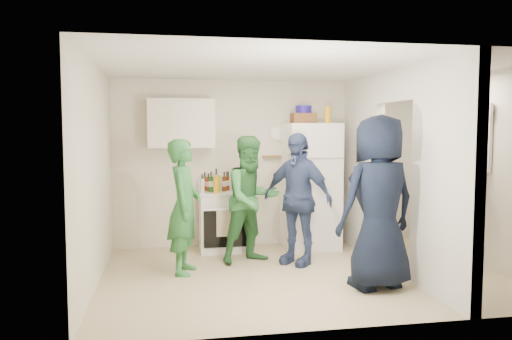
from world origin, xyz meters
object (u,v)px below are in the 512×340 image
at_px(stove, 224,221).
at_px(person_denim, 297,199).
at_px(fridge, 310,186).
at_px(person_green_center, 252,199).
at_px(person_nook, 448,188).
at_px(wicker_basket, 304,118).
at_px(yellow_cup_stack_top, 328,115).
at_px(person_green_left, 184,206).
at_px(blue_bowl, 304,110).
at_px(person_navy, 379,202).

height_order(stove, person_denim, person_denim).
xyz_separation_m(fridge, person_green_center, (-1.00, -0.66, -0.09)).
bearing_deg(person_nook, wicker_basket, -125.07).
relative_size(yellow_cup_stack_top, person_green_left, 0.15).
bearing_deg(person_denim, stove, -179.39).
height_order(stove, person_green_center, person_green_center).
bearing_deg(stove, fridge, -1.33).
bearing_deg(yellow_cup_stack_top, wicker_basket, 154.89).
relative_size(stove, yellow_cup_stack_top, 3.48).
relative_size(yellow_cup_stack_top, person_nook, 0.13).
bearing_deg(wicker_basket, person_denim, -110.17).
relative_size(wicker_basket, person_denim, 0.20).
xyz_separation_m(blue_bowl, person_denim, (-0.33, -0.91, -1.20)).
bearing_deg(fridge, person_green_left, -151.46).
bearing_deg(yellow_cup_stack_top, blue_bowl, 154.89).
relative_size(blue_bowl, yellow_cup_stack_top, 0.96).
height_order(person_green_center, person_navy, person_navy).
distance_m(fridge, person_nook, 1.92).
bearing_deg(fridge, blue_bowl, 153.43).
distance_m(person_green_center, person_navy, 1.80).
distance_m(blue_bowl, person_denim, 1.54).
bearing_deg(person_green_left, person_navy, -102.61).
xyz_separation_m(wicker_basket, blue_bowl, (0.00, 0.00, 0.13)).
xyz_separation_m(stove, person_nook, (2.91, -1.06, 0.54)).
distance_m(wicker_basket, person_green_center, 1.58).
bearing_deg(person_nook, person_navy, -58.45).
xyz_separation_m(person_green_left, person_denim, (1.47, 0.18, 0.04)).
height_order(person_green_center, person_denim, person_denim).
bearing_deg(person_green_left, wicker_basket, -46.66).
bearing_deg(blue_bowl, fridge, -26.57).
height_order(wicker_basket, person_navy, wicker_basket).
xyz_separation_m(blue_bowl, person_nook, (1.71, -1.08, -1.08)).
bearing_deg(person_green_left, person_denim, -70.85).
height_order(person_green_left, person_denim, person_denim).
distance_m(yellow_cup_stack_top, person_green_left, 2.59).
distance_m(person_green_left, person_nook, 3.51).
bearing_deg(person_green_left, fridge, -49.17).
distance_m(blue_bowl, person_green_center, 1.67).
xyz_separation_m(fridge, person_green_left, (-1.90, -1.03, -0.10)).
bearing_deg(person_nook, person_green_left, -92.76).
distance_m(fridge, blue_bowl, 1.14).
bearing_deg(person_green_center, stove, 91.91).
relative_size(stove, person_green_left, 0.53).
xyz_separation_m(stove, yellow_cup_stack_top, (1.51, -0.13, 1.54)).
relative_size(blue_bowl, person_green_center, 0.14).
relative_size(person_green_center, person_nook, 0.86).
distance_m(person_green_left, person_navy, 2.31).
relative_size(blue_bowl, person_denim, 0.14).
xyz_separation_m(stove, blue_bowl, (1.19, 0.02, 1.62)).
distance_m(stove, fridge, 1.38).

